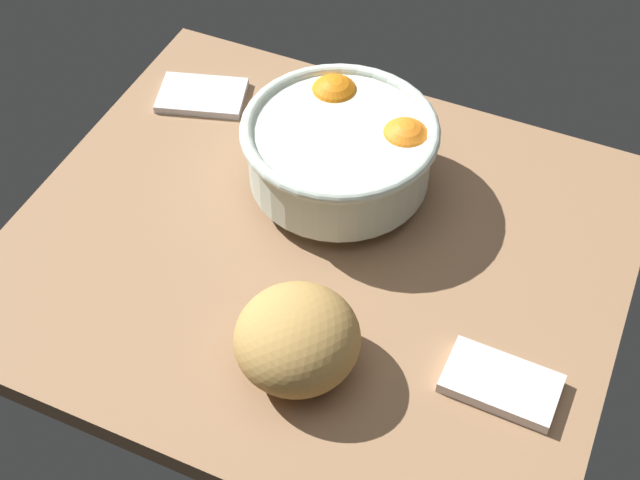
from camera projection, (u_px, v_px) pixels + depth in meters
ground_plane at (317, 253)px, 104.84cm from camera, size 71.10×61.43×3.00cm
fruit_bowl at (343, 146)px, 105.12cm from camera, size 23.57×23.57×11.06cm
bread_loaf at (297, 339)px, 89.32cm from camera, size 16.84×16.93×9.43cm
napkin_folded at (501, 383)px, 90.50cm from camera, size 11.92×6.96×1.46cm
napkin_spare at (202, 95)px, 120.51cm from camera, size 13.42×10.76×1.05cm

